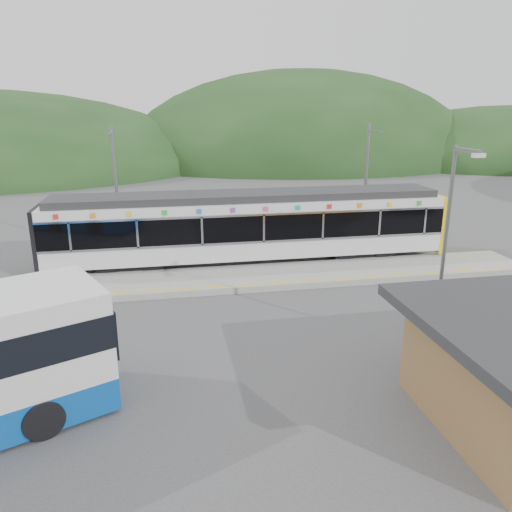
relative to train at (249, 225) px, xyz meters
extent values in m
plane|color=#4C4C4F|center=(0.34, -6.00, -2.06)|extent=(120.00, 120.00, 0.00)
ellipsoid|color=#1E3D19|center=(16.34, 48.00, -2.06)|extent=(52.00, 39.00, 26.00)
ellipsoid|color=#1E3D19|center=(45.34, 42.00, -2.06)|extent=(44.00, 33.00, 16.00)
cube|color=#9E9E99|center=(0.34, -2.70, -1.91)|extent=(26.00, 3.20, 0.30)
cube|color=yellow|center=(0.34, -4.00, -1.76)|extent=(26.00, 0.10, 0.01)
cube|color=black|center=(-6.02, 0.00, -1.76)|extent=(3.20, 2.20, 0.56)
cube|color=black|center=(5.98, 0.00, -1.76)|extent=(3.20, 2.20, 0.56)
cube|color=silver|center=(-0.02, 0.00, -1.02)|extent=(20.00, 2.90, 0.92)
cube|color=black|center=(-0.02, 0.00, 0.16)|extent=(20.00, 2.96, 1.45)
cube|color=silver|center=(-0.02, -1.50, -0.51)|extent=(20.00, 0.05, 0.10)
cube|color=silver|center=(-0.02, -1.50, 0.84)|extent=(20.00, 0.05, 0.10)
cube|color=silver|center=(-0.02, 0.00, 1.11)|extent=(20.00, 2.90, 0.45)
cube|color=#2D2D30|center=(-0.02, 0.00, 1.52)|extent=(19.40, 2.50, 0.36)
cube|color=yellow|center=(10.10, 0.00, -0.16)|extent=(0.24, 2.92, 3.00)
cube|color=black|center=(-10.12, 0.00, -0.16)|extent=(0.20, 2.92, 3.00)
cube|color=silver|center=(-8.52, -1.50, 0.16)|extent=(0.10, 0.05, 1.35)
cube|color=silver|center=(-5.52, -1.50, 0.16)|extent=(0.10, 0.05, 1.35)
cube|color=silver|center=(-2.52, -1.50, 0.16)|extent=(0.10, 0.05, 1.35)
cube|color=silver|center=(0.48, -1.50, 0.16)|extent=(0.10, 0.05, 1.35)
cube|color=silver|center=(3.48, -1.50, 0.16)|extent=(0.10, 0.05, 1.35)
cube|color=silver|center=(6.48, -1.50, 0.16)|extent=(0.10, 0.05, 1.35)
cube|color=silver|center=(8.98, -1.50, 0.16)|extent=(0.10, 0.05, 1.35)
cube|color=red|center=(-9.02, -1.49, 1.12)|extent=(0.22, 0.04, 0.22)
cube|color=orange|center=(-7.42, -1.49, 1.12)|extent=(0.22, 0.04, 0.22)
cube|color=yellow|center=(-5.82, -1.49, 1.12)|extent=(0.22, 0.04, 0.22)
cube|color=green|center=(-4.22, -1.49, 1.12)|extent=(0.22, 0.04, 0.22)
cube|color=blue|center=(-2.62, -1.49, 1.12)|extent=(0.22, 0.04, 0.22)
cube|color=purple|center=(-1.02, -1.49, 1.12)|extent=(0.22, 0.04, 0.22)
cube|color=#E54C8C|center=(0.58, -1.49, 1.12)|extent=(0.22, 0.04, 0.22)
cube|color=#19A5A5|center=(2.18, -1.49, 1.12)|extent=(0.22, 0.04, 0.22)
cube|color=red|center=(3.78, -1.49, 1.12)|extent=(0.22, 0.04, 0.22)
cube|color=orange|center=(5.38, -1.49, 1.12)|extent=(0.22, 0.04, 0.22)
cube|color=yellow|center=(6.98, -1.49, 1.12)|extent=(0.22, 0.04, 0.22)
cube|color=green|center=(8.58, -1.49, 1.12)|extent=(0.22, 0.04, 0.22)
cylinder|color=slate|center=(-6.66, 2.60, 1.44)|extent=(0.18, 0.18, 7.00)
cube|color=slate|center=(-6.66, 1.80, 4.54)|extent=(0.08, 1.80, 0.08)
cylinder|color=slate|center=(7.34, 2.60, 1.44)|extent=(0.18, 0.18, 7.00)
cube|color=slate|center=(7.34, 1.80, 4.54)|extent=(0.08, 1.80, 0.08)
cylinder|color=black|center=(-8.03, -11.95, -1.55)|extent=(2.18, 3.14, 1.03)
cylinder|color=slate|center=(4.40, -10.80, 1.34)|extent=(0.12, 0.12, 6.81)
cube|color=slate|center=(4.40, -11.31, 4.63)|extent=(0.21, 1.14, 0.12)
cube|color=silver|center=(4.40, -11.83, 4.54)|extent=(0.36, 0.21, 0.12)
camera|label=1|loc=(-4.26, -24.58, 5.88)|focal=35.00mm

